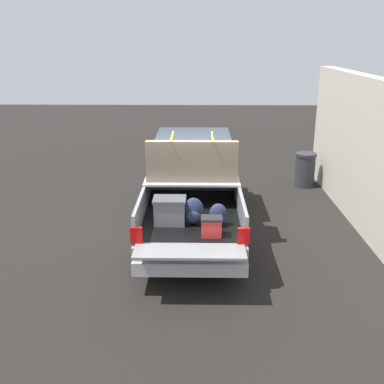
# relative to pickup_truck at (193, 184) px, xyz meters

# --- Properties ---
(ground_plane) EXTENTS (40.00, 40.00, 0.00)m
(ground_plane) POSITION_rel_pickup_truck_xyz_m (-0.37, -0.00, -0.97)
(ground_plane) COLOR black
(pickup_truck) EXTENTS (6.05, 2.06, 2.23)m
(pickup_truck) POSITION_rel_pickup_truck_xyz_m (0.00, 0.00, 0.00)
(pickup_truck) COLOR gray
(pickup_truck) RESTS_ON ground_plane
(trash_can) EXTENTS (0.60, 0.60, 0.98)m
(trash_can) POSITION_rel_pickup_truck_xyz_m (2.88, -3.20, -0.47)
(trash_can) COLOR #2D2D33
(trash_can) RESTS_ON ground_plane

